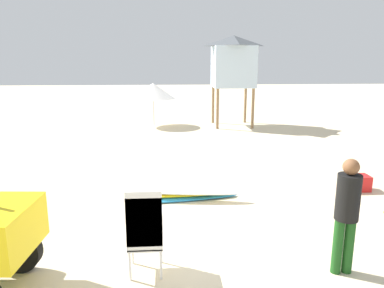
{
  "coord_description": "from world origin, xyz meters",
  "views": [
    {
      "loc": [
        -0.42,
        -5.34,
        2.95
      ],
      "look_at": [
        0.1,
        2.1,
        1.23
      ],
      "focal_mm": 34.14,
      "sensor_mm": 36.0,
      "label": 1
    }
  ],
  "objects_px": {
    "lifeguard_near_left": "(347,209)",
    "stacked_plastic_chairs": "(145,226)",
    "surfboard_pile": "(185,195)",
    "lifeguard_tower": "(233,61)",
    "beach_umbrella_mid": "(153,91)",
    "cooler_box": "(356,183)"
  },
  "relations": [
    {
      "from": "lifeguard_near_left",
      "to": "stacked_plastic_chairs",
      "type": "bearing_deg",
      "value": 177.48
    },
    {
      "from": "lifeguard_near_left",
      "to": "surfboard_pile",
      "type": "bearing_deg",
      "value": 125.89
    },
    {
      "from": "stacked_plastic_chairs",
      "to": "lifeguard_tower",
      "type": "distance_m",
      "value": 12.5
    },
    {
      "from": "beach_umbrella_mid",
      "to": "lifeguard_tower",
      "type": "bearing_deg",
      "value": -1.91
    },
    {
      "from": "lifeguard_tower",
      "to": "cooler_box",
      "type": "height_order",
      "value": "lifeguard_tower"
    },
    {
      "from": "lifeguard_near_left",
      "to": "lifeguard_tower",
      "type": "height_order",
      "value": "lifeguard_tower"
    },
    {
      "from": "lifeguard_near_left",
      "to": "beach_umbrella_mid",
      "type": "relative_size",
      "value": 0.84
    },
    {
      "from": "lifeguard_tower",
      "to": "cooler_box",
      "type": "distance_m",
      "value": 9.25
    },
    {
      "from": "lifeguard_tower",
      "to": "cooler_box",
      "type": "xyz_separation_m",
      "value": [
        1.35,
        -8.74,
        -2.72
      ]
    },
    {
      "from": "stacked_plastic_chairs",
      "to": "surfboard_pile",
      "type": "bearing_deg",
      "value": 76.18
    },
    {
      "from": "stacked_plastic_chairs",
      "to": "lifeguard_near_left",
      "type": "relative_size",
      "value": 0.77
    },
    {
      "from": "surfboard_pile",
      "to": "beach_umbrella_mid",
      "type": "xyz_separation_m",
      "value": [
        -0.95,
        9.22,
        1.49
      ]
    },
    {
      "from": "stacked_plastic_chairs",
      "to": "beach_umbrella_mid",
      "type": "xyz_separation_m",
      "value": [
        -0.27,
        11.98,
        0.86
      ]
    },
    {
      "from": "surfboard_pile",
      "to": "beach_umbrella_mid",
      "type": "bearing_deg",
      "value": 95.87
    },
    {
      "from": "surfboard_pile",
      "to": "beach_umbrella_mid",
      "type": "distance_m",
      "value": 9.39
    },
    {
      "from": "stacked_plastic_chairs",
      "to": "beach_umbrella_mid",
      "type": "bearing_deg",
      "value": 91.28
    },
    {
      "from": "cooler_box",
      "to": "lifeguard_near_left",
      "type": "bearing_deg",
      "value": -120.44
    },
    {
      "from": "stacked_plastic_chairs",
      "to": "surfboard_pile",
      "type": "height_order",
      "value": "stacked_plastic_chairs"
    },
    {
      "from": "beach_umbrella_mid",
      "to": "cooler_box",
      "type": "relative_size",
      "value": 3.34
    },
    {
      "from": "surfboard_pile",
      "to": "lifeguard_tower",
      "type": "xyz_separation_m",
      "value": [
        2.64,
        9.1,
        2.78
      ]
    },
    {
      "from": "stacked_plastic_chairs",
      "to": "beach_umbrella_mid",
      "type": "relative_size",
      "value": 0.65
    },
    {
      "from": "surfboard_pile",
      "to": "stacked_plastic_chairs",
      "type": "bearing_deg",
      "value": -103.82
    }
  ]
}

